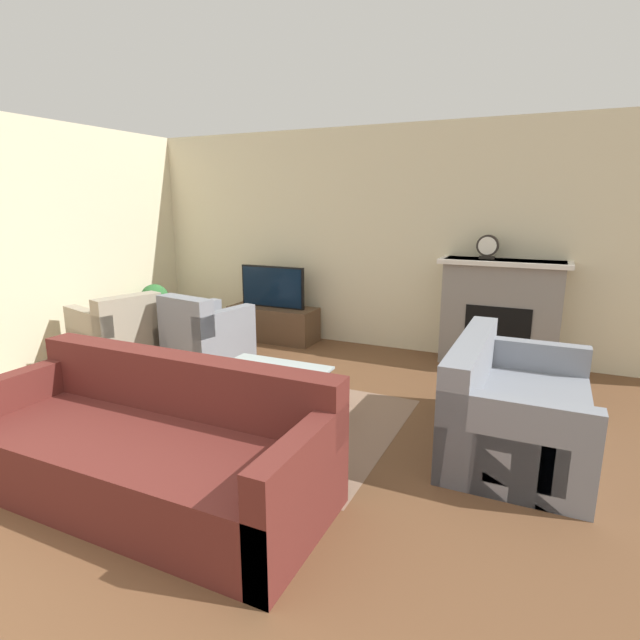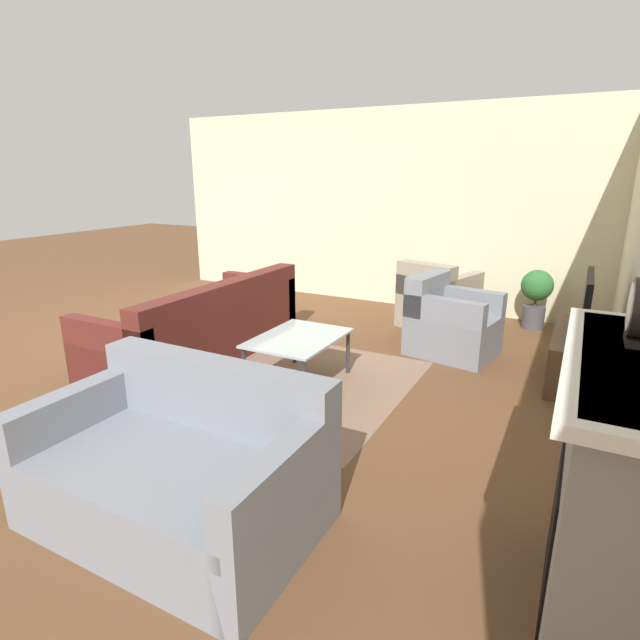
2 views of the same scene
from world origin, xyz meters
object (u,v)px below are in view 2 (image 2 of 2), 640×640
Objects in this scene: armchair_by_window at (437,302)px; potted_plant at (536,294)px; tv at (586,305)px; armchair_accent at (450,326)px; coffee_table at (298,341)px; couch_loveseat at (180,471)px; mantel_clock at (640,310)px; couch_sectional at (202,330)px.

armchair_by_window reaches higher than potted_plant.
armchair_accent is at bearing -97.74° from tv.
coffee_table is at bearing -60.73° from tv.
coffee_table is at bearing -31.41° from potted_plant.
couch_loveseat is at bearing -30.78° from tv.
armchair_by_window is at bearing 86.46° from couch_loveseat.
couch_loveseat is 1.93m from coffee_table.
tv is at bearing -177.08° from mantel_clock.
couch_sectional is at bearing -96.19° from coffee_table.
coffee_table is at bearing 91.09° from armchair_by_window.
tv is at bearing 119.27° from coffee_table.
armchair_by_window is 2.46m from coffee_table.
tv is 1.30m from armchair_accent.
tv is 0.59× the size of couch_loveseat.
coffee_table is at bearing -120.59° from mantel_clock.
couch_loveseat and armchair_accent have the same top height.
tv is 2.72m from mantel_clock.
potted_plant is (-0.43, 1.09, 0.13)m from armchair_by_window.
tv is 3.44× the size of mantel_clock.
armchair_accent is (-3.31, 0.66, 0.01)m from couch_loveseat.
potted_plant is at bearing -171.12° from mantel_clock.
armchair_accent is at bearing 78.81° from couch_loveseat.
armchair_by_window is 3.93× the size of mantel_clock.
mantel_clock reaches higher than armchair_accent.
armchair_by_window is 4.28m from mantel_clock.
couch_sectional is 3.97m from potted_plant.
armchair_accent is at bearing 144.43° from coffee_table.
couch_sectional and couch_loveseat have the same top height.
mantel_clock is (-0.50, 2.01, 1.05)m from couch_loveseat.
armchair_accent is 1.02× the size of coffee_table.
coffee_table is at bearing 100.69° from couch_loveseat.
mantel_clock reaches higher than armchair_by_window.
armchair_by_window is (-4.27, 0.26, 0.01)m from couch_loveseat.
tv reaches higher than armchair_by_window.
mantel_clock reaches higher than couch_sectional.
armchair_by_window is 1.13× the size of coffee_table.
couch_loveseat is 1.64× the size of armchair_accent.
coffee_table is (0.13, 1.23, 0.12)m from couch_sectional.
coffee_table is at bearing 83.81° from couch_sectional.
couch_sectional is 4.05m from mantel_clock.
armchair_accent is 1.56m from potted_plant.
armchair_accent is at bearing -154.32° from mantel_clock.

